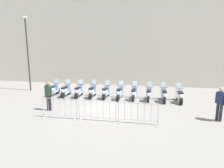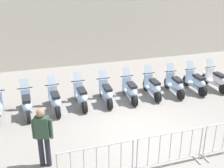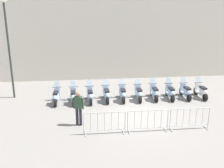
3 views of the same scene
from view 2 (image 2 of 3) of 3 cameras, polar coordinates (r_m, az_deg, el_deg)
name	(u,v)px [view 2 (image 2 of 3)]	position (r m, az deg, el deg)	size (l,w,h in m)	color
ground_plane	(142,132)	(9.37, 6.24, -9.81)	(120.00, 120.00, 0.00)	gray
motorcycle_1	(27,104)	(10.59, -17.10, -3.96)	(0.56, 1.72, 1.24)	black
motorcycle_2	(55,100)	(10.64, -11.64, -3.26)	(0.56, 1.72, 1.24)	black
motorcycle_3	(81,96)	(10.85, -6.37, -2.41)	(0.56, 1.72, 1.24)	black
motorcycle_4	(106,93)	(11.04, -1.19, -1.82)	(0.56, 1.73, 1.24)	black
motorcycle_5	(130,90)	(11.33, 3.80, -1.23)	(0.56, 1.73, 1.24)	black
motorcycle_6	(153,87)	(11.74, 8.37, -0.55)	(0.56, 1.72, 1.24)	black
motorcycle_7	(175,85)	(12.15, 12.84, -0.11)	(0.56, 1.73, 1.24)	black
motorcycle_8	(196,82)	(12.67, 16.86, 0.43)	(0.56, 1.72, 1.24)	black
motorcycle_9	(216,80)	(13.23, 20.62, 0.85)	(0.56, 1.72, 1.24)	black
barrier_segment_0	(97,165)	(7.12, -3.16, -16.26)	(1.94, 0.47, 1.07)	#B2B5B7
barrier_segment_1	(170,150)	(7.75, 11.84, -13.14)	(1.94, 0.47, 1.07)	#B2B5B7
officer_mid_plaza	(43,134)	(7.59, -14.04, -10.03)	(0.53, 0.33, 1.73)	#23232D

